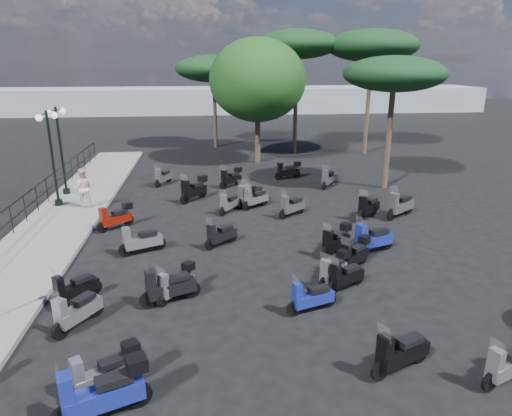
{
  "coord_description": "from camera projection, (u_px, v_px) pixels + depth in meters",
  "views": [
    {
      "loc": [
        -0.36,
        -14.95,
        6.46
      ],
      "look_at": [
        1.36,
        1.04,
        1.2
      ],
      "focal_mm": 32.0,
      "sensor_mm": 36.0,
      "label": 1
    }
  ],
  "objects": [
    {
      "name": "scooter_21",
      "position": [
        336.0,
        241.0,
        15.78
      ],
      "size": [
        1.32,
        1.16,
        1.28
      ],
      "rotation": [
        0.0,
        0.0,
        2.28
      ],
      "color": "black",
      "rests_on": "ground"
    },
    {
      "name": "scooter_14",
      "position": [
        345.0,
        277.0,
        13.29
      ],
      "size": [
        1.33,
        0.86,
        1.18
      ],
      "rotation": [
        0.0,
        0.0,
        2.1
      ],
      "color": "black",
      "rests_on": "ground"
    },
    {
      "name": "scooter_19",
      "position": [
        400.0,
        353.0,
        9.76
      ],
      "size": [
        1.57,
        0.86,
        1.33
      ],
      "rotation": [
        0.0,
        0.0,
        1.99
      ],
      "color": "black",
      "rests_on": "ground"
    },
    {
      "name": "lamp_post_1",
      "position": [
        52.0,
        153.0,
        19.95
      ],
      "size": [
        0.65,
        1.18,
        4.24
      ],
      "rotation": [
        0.0,
        0.0,
        -0.38
      ],
      "color": "black",
      "rests_on": "sidewalk"
    },
    {
      "name": "scooter_23",
      "position": [
        288.0,
        171.0,
        25.66
      ],
      "size": [
        1.56,
        0.7,
        1.27
      ],
      "rotation": [
        0.0,
        0.0,
        1.85
      ],
      "color": "black",
      "rests_on": "ground"
    },
    {
      "name": "scooter_17",
      "position": [
        253.0,
        195.0,
        21.05
      ],
      "size": [
        1.16,
        1.38,
        1.35
      ],
      "rotation": [
        0.0,
        0.0,
        2.45
      ],
      "color": "black",
      "rests_on": "ground"
    },
    {
      "name": "scooter_20",
      "position": [
        311.0,
        298.0,
        12.12
      ],
      "size": [
        1.45,
        0.68,
        1.19
      ],
      "rotation": [
        0.0,
        0.0,
        1.9
      ],
      "color": "black",
      "rests_on": "ground"
    },
    {
      "name": "scooter_4",
      "position": [
        194.0,
        190.0,
        21.7
      ],
      "size": [
        1.31,
        1.51,
        1.45
      ],
      "rotation": [
        0.0,
        0.0,
        2.45
      ],
      "color": "black",
      "rests_on": "ground"
    },
    {
      "name": "pine_2",
      "position": [
        214.0,
        69.0,
        33.36
      ],
      "size": [
        5.65,
        5.65,
        6.8
      ],
      "color": "#38281E",
      "rests_on": "ground"
    },
    {
      "name": "scooter_22",
      "position": [
        292.0,
        207.0,
        19.55
      ],
      "size": [
        1.31,
        1.08,
        1.27
      ],
      "rotation": [
        0.0,
        0.0,
        2.25
      ],
      "color": "black",
      "rests_on": "ground"
    },
    {
      "name": "scooter_7",
      "position": [
        169.0,
        288.0,
        12.53
      ],
      "size": [
        1.64,
        0.87,
        1.38
      ],
      "rotation": [
        0.0,
        0.0,
        1.97
      ],
      "color": "black",
      "rests_on": "ground"
    },
    {
      "name": "sidewalk",
      "position": [
        57.0,
        226.0,
        18.32
      ],
      "size": [
        3.0,
        30.0,
        0.15
      ],
      "primitive_type": "cube",
      "color": "slate",
      "rests_on": "ground"
    },
    {
      "name": "scooter_31",
      "position": [
        354.0,
        255.0,
        14.62
      ],
      "size": [
        1.32,
        1.16,
        1.28
      ],
      "rotation": [
        0.0,
        0.0,
        2.28
      ],
      "color": "black",
      "rests_on": "ground"
    },
    {
      "name": "scooter_2",
      "position": [
        75.0,
        289.0,
        12.57
      ],
      "size": [
        1.14,
        1.17,
        1.23
      ],
      "rotation": [
        0.0,
        0.0,
        2.37
      ],
      "color": "black",
      "rests_on": "ground"
    },
    {
      "name": "scooter_16",
      "position": [
        255.0,
        199.0,
        20.66
      ],
      "size": [
        1.29,
        1.07,
        1.25
      ],
      "rotation": [
        0.0,
        0.0,
        2.25
      ],
      "color": "black",
      "rests_on": "ground"
    },
    {
      "name": "railing",
      "position": [
        18.0,
        209.0,
        17.75
      ],
      "size": [
        0.04,
        26.04,
        1.1
      ],
      "color": "black",
      "rests_on": "sidewalk"
    },
    {
      "name": "scooter_27",
      "position": [
        400.0,
        206.0,
        19.42
      ],
      "size": [
        1.58,
        1.19,
        1.48
      ],
      "rotation": [
        0.0,
        0.0,
        2.19
      ],
      "color": "black",
      "rests_on": "ground"
    },
    {
      "name": "pedestrian_far",
      "position": [
        83.0,
        188.0,
        20.19
      ],
      "size": [
        0.92,
        0.75,
        1.77
      ],
      "primitive_type": "imported",
      "rotation": [
        0.0,
        0.0,
        3.24
      ],
      "color": "beige",
      "rests_on": "sidewalk"
    },
    {
      "name": "lamp_post_2",
      "position": [
        60.0,
        145.0,
        21.74
      ],
      "size": [
        0.64,
        1.18,
        4.22
      ],
      "rotation": [
        0.0,
        0.0,
        -0.37
      ],
      "color": "black",
      "rests_on": "sidewalk"
    },
    {
      "name": "scooter_26",
      "position": [
        372.0,
        240.0,
        15.8
      ],
      "size": [
        1.75,
        0.89,
        1.46
      ],
      "rotation": [
        0.0,
        0.0,
        1.94
      ],
      "color": "black",
      "rests_on": "ground"
    },
    {
      "name": "scooter_11",
      "position": [
        231.0,
        178.0,
        24.1
      ],
      "size": [
        1.25,
        1.21,
        1.27
      ],
      "rotation": [
        0.0,
        0.0,
        2.33
      ],
      "color": "black",
      "rests_on": "ground"
    },
    {
      "name": "pine_3",
      "position": [
        394.0,
        74.0,
        22.27
      ],
      "size": [
        5.02,
        5.02,
        6.66
      ],
      "color": "#38281E",
      "rests_on": "ground"
    },
    {
      "name": "pine_0",
      "position": [
        297.0,
        45.0,
        30.73
      ],
      "size": [
        5.66,
        5.66,
        8.42
      ],
      "color": "#38281E",
      "rests_on": "ground"
    },
    {
      "name": "scooter_3",
      "position": [
        116.0,
        218.0,
        18.07
      ],
      "size": [
        1.3,
        1.16,
        1.27
      ],
      "rotation": [
        0.0,
        0.0,
        2.28
      ],
      "color": "black",
      "rests_on": "ground"
    },
    {
      "name": "scooter_0",
      "position": [
        105.0,
        373.0,
        9.13
      ],
      "size": [
        1.44,
        0.95,
        1.27
      ],
      "rotation": [
        0.0,
        0.0,
        2.09
      ],
      "color": "black",
      "rests_on": "ground"
    },
    {
      "name": "pine_1",
      "position": [
        372.0,
        46.0,
        30.35
      ],
      "size": [
        6.17,
        6.17,
        8.4
      ],
      "color": "#38281E",
      "rests_on": "ground"
    },
    {
      "name": "scooter_15",
      "position": [
        221.0,
        235.0,
        16.42
      ],
      "size": [
        1.22,
        1.05,
        1.21
      ],
      "rotation": [
        0.0,
        0.0,
        2.27
      ],
      "color": "black",
      "rests_on": "ground"
    },
    {
      "name": "scooter_13",
      "position": [
        333.0,
        270.0,
        13.67
      ],
      "size": [
        1.16,
        1.15,
        1.18
      ],
      "rotation": [
        0.0,
        0.0,
        2.35
      ],
      "color": "black",
      "rests_on": "ground"
    },
    {
      "name": "scooter_9",
      "position": [
        141.0,
        241.0,
        15.78
      ],
      "size": [
        1.57,
        0.86,
        1.33
      ],
      "rotation": [
        0.0,
        0.0,
        1.99
      ],
      "color": "black",
      "rests_on": "ground"
    },
    {
      "name": "scooter_24",
      "position": [
        510.0,
        364.0,
        9.43
      ],
      "size": [
        1.45,
        0.77,
        1.22
      ],
      "rotation": [
        0.0,
        0.0,
        1.95
      ],
      "color": "black",
      "rests_on": "ground"
    },
    {
      "name": "distant_hills",
      "position": [
        209.0,
        100.0,
        58.23
      ],
      "size": [
        70.0,
        8.0,
        3.0
      ],
      "primitive_type": "cube",
      "color": "gray",
      "rests_on": "ground"
    },
    {
      "name": "broadleaf_tree",
      "position": [
        258.0,
        80.0,
        28.28
      ],
      "size": [
        6.04,
        6.04,
        7.79
      ],
      "color": "#38281E",
      "rests_on": "ground"
    },
    {
      "name": "scooter_5",
      "position": [
        163.0,
        177.0,
        24.46
      ],
      "size": [
        0.84,
        1.44,
        1.24
      ],
      "rotation": [
        0.0,
        0.0,
        2.68
      ],
      "color": "black",
      "rests_on": "ground"
    },
    {
      "name": "scooter_29",
      "position": [
        328.0,
        179.0,
        24.0
      ],
      "size": [
        1.02,
        1.44,
        1.32
      ],
      "rotation": [
        0.0,
        0.0,
        2.55
      ],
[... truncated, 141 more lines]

